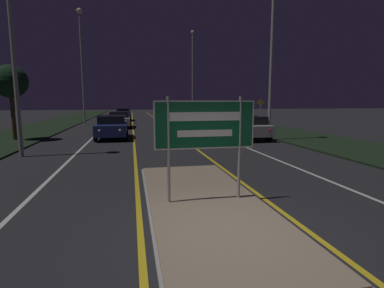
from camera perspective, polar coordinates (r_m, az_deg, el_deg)
name	(u,v)px	position (r m, az deg, el deg)	size (l,w,h in m)	color
ground_plane	(228,236)	(5.66, 6.85, -17.07)	(160.00, 160.00, 0.00)	#232326
median_island	(205,202)	(7.22, 2.40, -10.97)	(2.70, 7.45, 0.10)	#999993
verge_left	(27,132)	(26.18, -28.85, 2.00)	(5.00, 100.00, 0.08)	black
verge_right	(259,128)	(27.34, 12.70, 3.04)	(5.00, 100.00, 0.08)	black
centre_line_yellow_left	(133,126)	(29.95, -11.20, 3.45)	(0.12, 70.00, 0.01)	gold
centre_line_yellow_right	(164,125)	(30.12, -5.32, 3.60)	(0.12, 70.00, 0.01)	gold
lane_line_white_left	(105,126)	(30.06, -16.28, 3.29)	(0.12, 70.00, 0.01)	silver
lane_line_white_right	(190,125)	(30.51, -0.34, 3.69)	(0.12, 70.00, 0.01)	silver
edge_line_white_left	(72,127)	(30.46, -21.92, 3.09)	(0.10, 70.00, 0.01)	silver
edge_line_white_right	(219,124)	(31.23, 5.08, 3.76)	(0.10, 70.00, 0.01)	silver
highway_sign	(205,128)	(6.84, 2.50, 2.98)	(2.34, 0.07, 2.42)	#9E9E99
streetlight_left_near	(10,8)	(15.29, -31.41, 21.23)	(0.62, 0.62, 8.75)	#9E9E99
streetlight_left_far	(81,52)	(33.10, -20.34, 16.19)	(0.55, 0.55, 11.41)	#9E9E99
streetlight_right_near	(272,31)	(19.05, 15.06, 20.06)	(0.63, 0.63, 9.08)	#9E9E99
streetlight_right_far	(193,68)	(40.04, 0.11, 14.32)	(0.46, 0.46, 11.33)	#9E9E99
car_receding_0	(248,127)	(19.30, 10.65, 3.20)	(1.88, 4.07, 1.47)	silver
car_receding_1	(170,117)	(31.93, -4.26, 5.13)	(1.86, 4.52, 1.32)	black
car_receding_2	(164,113)	(42.24, -5.39, 5.94)	(1.98, 4.13, 1.47)	maroon
car_approaching_0	(112,127)	(20.01, -15.00, 3.21)	(2.00, 4.25, 1.47)	navy
car_approaching_1	(120,119)	(28.10, -13.63, 4.61)	(2.02, 4.57, 1.44)	#B7B7BC
car_approaching_2	(123,114)	(37.99, -12.93, 5.57)	(1.86, 4.33, 1.50)	navy
warning_sign	(260,111)	(24.43, 12.88, 6.06)	(0.60, 0.06, 2.50)	#9E9E99
roadside_palm_left	(10,82)	(21.02, -31.32, 10.04)	(1.95, 1.95, 4.45)	#4C3823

